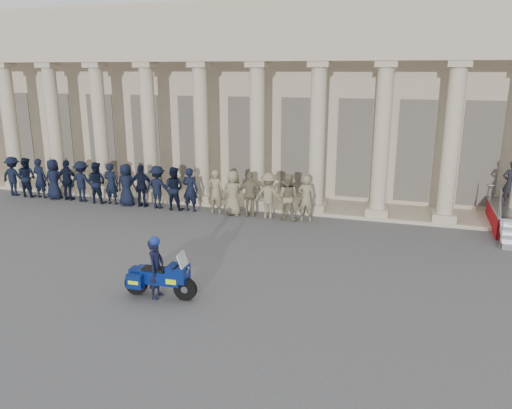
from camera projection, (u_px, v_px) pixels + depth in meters
The scene contains 5 objects.
ground at pixel (218, 282), 14.46m from camera, with size 90.00×90.00×0.00m, color #4B4B4E.
building at pixel (317, 97), 26.85m from camera, with size 40.00×12.50×9.00m.
officer_rank at pixel (139, 186), 22.22m from camera, with size 15.46×0.72×1.91m.
motorcycle at pixel (161, 277), 13.36m from camera, with size 2.08×0.86×1.33m.
rider at pixel (156, 267), 13.32m from camera, with size 0.42×0.62×1.72m.
Camera 1 is at (5.06, -12.42, 5.95)m, focal length 35.00 mm.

